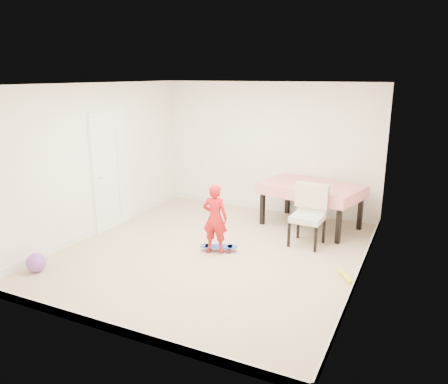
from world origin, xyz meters
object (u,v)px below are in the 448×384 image
at_px(skateboard, 219,248).
at_px(balloon, 36,263).
at_px(dining_chair, 307,216).
at_px(child, 215,220).
at_px(dining_table, 311,206).

height_order(skateboard, balloon, balloon).
distance_m(skateboard, balloon, 2.71).
relative_size(dining_chair, balloon, 3.59).
height_order(dining_chair, child, child).
bearing_deg(child, balloon, 33.34).
bearing_deg(dining_chair, skateboard, -140.54).
relative_size(dining_table, dining_chair, 1.71).
bearing_deg(dining_chair, child, -138.42).
distance_m(dining_table, child, 2.13).
bearing_deg(balloon, dining_table, 49.61).
distance_m(dining_chair, skateboard, 1.54).
relative_size(dining_table, child, 1.59).
xyz_separation_m(dining_chair, child, (-1.21, -0.95, 0.04)).
relative_size(dining_chair, child, 0.93).
distance_m(dining_table, balloon, 4.69).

